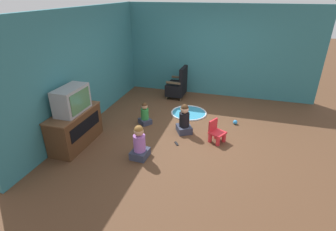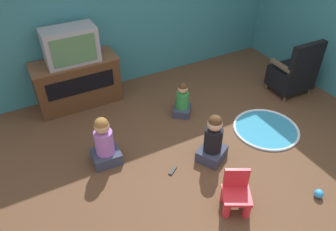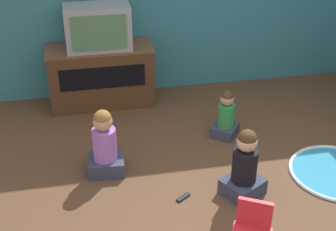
# 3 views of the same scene
# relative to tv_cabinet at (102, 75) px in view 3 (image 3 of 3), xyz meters

# --- Properties ---
(ground_plane) EXTENTS (30.00, 30.00, 0.00)m
(ground_plane) POSITION_rel_tv_cabinet_xyz_m (1.34, -2.22, -0.39)
(ground_plane) COLOR brown
(tv_cabinet) EXTENTS (1.27, 0.52, 0.75)m
(tv_cabinet) POSITION_rel_tv_cabinet_xyz_m (0.00, 0.00, 0.00)
(tv_cabinet) COLOR #4C2D19
(tv_cabinet) RESTS_ON ground_plane
(television) EXTENTS (0.75, 0.40, 0.52)m
(television) POSITION_rel_tv_cabinet_xyz_m (0.00, -0.03, 0.62)
(television) COLOR #939399
(television) RESTS_ON tv_cabinet
(child_watching_left) EXTENTS (0.45, 0.44, 0.69)m
(child_watching_left) POSITION_rel_tv_cabinet_xyz_m (1.14, -2.04, -0.09)
(child_watching_left) COLOR #33384C
(child_watching_left) RESTS_ON ground_plane
(child_watching_center) EXTENTS (0.37, 0.37, 0.55)m
(child_watching_center) POSITION_rel_tv_cabinet_xyz_m (1.28, -1.03, -0.15)
(child_watching_center) COLOR #33384C
(child_watching_center) RESTS_ON ground_plane
(child_watching_right) EXTENTS (0.37, 0.33, 0.69)m
(child_watching_right) POSITION_rel_tv_cabinet_xyz_m (-0.08, -1.45, -0.09)
(child_watching_right) COLOR #33384C
(child_watching_right) RESTS_ON ground_plane
(remote_control) EXTENTS (0.15, 0.12, 0.02)m
(remote_control) POSITION_rel_tv_cabinet_xyz_m (0.58, -2.01, -0.38)
(remote_control) COLOR black
(remote_control) RESTS_ON ground_plane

